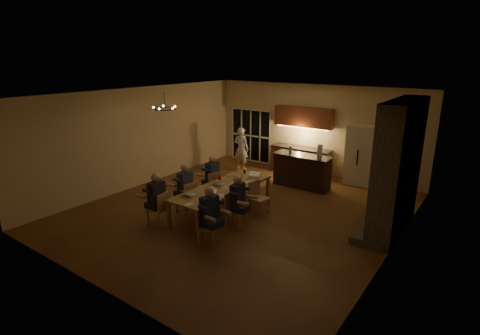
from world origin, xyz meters
name	(u,v)px	position (x,y,z in m)	size (l,w,h in m)	color
floor	(241,210)	(0.00, 0.00, 0.00)	(9.00, 9.00, 0.00)	brown
back_wall	(314,129)	(0.00, 4.52, 1.60)	(8.00, 0.04, 3.20)	beige
left_wall	(141,137)	(-4.02, 0.00, 1.60)	(0.04, 9.00, 3.20)	beige
right_wall	(399,184)	(4.02, 0.00, 1.60)	(0.04, 9.00, 3.20)	beige
ceiling	(241,94)	(0.00, 0.00, 3.22)	(8.00, 9.00, 0.04)	white
french_doors	(251,136)	(-2.70, 4.47, 1.05)	(1.86, 0.08, 2.10)	black
fireplace	(398,168)	(3.70, 1.20, 1.60)	(0.58, 2.50, 3.20)	#6A5D54
kitchenette	(302,141)	(-0.30, 4.20, 1.20)	(2.24, 0.68, 2.40)	maroon
refrigerator	(361,155)	(1.90, 4.15, 1.00)	(0.90, 0.68, 2.00)	beige
dining_table	(223,200)	(-0.33, -0.40, 0.38)	(1.10, 3.21, 0.75)	#B38547
bar_island	(302,171)	(0.46, 2.77, 0.54)	(1.91, 0.68, 1.08)	black
chair_left_near	(158,208)	(-1.19, -1.98, 0.45)	(0.44, 0.44, 0.89)	tan
chair_left_mid	(186,197)	(-1.16, -0.98, 0.45)	(0.44, 0.44, 0.89)	tan
chair_left_far	(211,185)	(-1.22, 0.17, 0.45)	(0.44, 0.44, 0.89)	tan
chair_right_near	(209,226)	(0.54, -2.02, 0.45)	(0.44, 0.44, 0.89)	tan
chair_right_mid	(236,210)	(0.48, -0.89, 0.45)	(0.44, 0.44, 0.89)	tan
chair_right_far	(259,198)	(0.51, 0.13, 0.45)	(0.44, 0.44, 0.89)	tan
person_left_near	(157,199)	(-1.19, -1.98, 0.69)	(0.60, 0.60, 1.38)	#24262F
person_right_near	(210,215)	(0.52, -1.97, 0.69)	(0.60, 0.60, 1.38)	#1E334B
person_left_mid	(185,188)	(-1.22, -0.92, 0.69)	(0.60, 0.60, 1.38)	#3C4247
person_right_mid	(238,201)	(0.53, -0.91, 0.69)	(0.60, 0.60, 1.38)	#24262F
person_left_far	(212,177)	(-1.20, 0.21, 0.69)	(0.60, 0.60, 1.38)	#1E334B
standing_person	(241,149)	(-2.30, 3.24, 0.81)	(0.59, 0.39, 1.62)	silver
chandelier	(165,109)	(-2.06, -0.73, 2.75)	(0.64, 0.64, 0.03)	black
laptop_a	(189,191)	(-0.62, -1.40, 0.86)	(0.32, 0.28, 0.23)	silver
laptop_b	(209,193)	(-0.12, -1.23, 0.86)	(0.32, 0.28, 0.23)	silver
laptop_c	(219,181)	(-0.53, -0.32, 0.86)	(0.32, 0.28, 0.23)	silver
laptop_d	(229,186)	(-0.03, -0.51, 0.86)	(0.32, 0.28, 0.23)	silver
laptop_e	(239,172)	(-0.56, 0.67, 0.86)	(0.32, 0.28, 0.23)	silver
laptop_f	(253,175)	(-0.04, 0.63, 0.86)	(0.32, 0.28, 0.23)	silver
mug_front	(212,189)	(-0.38, -0.79, 0.80)	(0.07, 0.07, 0.10)	white
mug_mid	(238,180)	(-0.24, 0.16, 0.80)	(0.07, 0.07, 0.10)	white
mug_back	(229,176)	(-0.67, 0.32, 0.80)	(0.08, 0.08, 0.10)	white
redcup_near	(203,202)	(0.05, -1.63, 0.81)	(0.09, 0.09, 0.12)	red
redcup_mid	(220,178)	(-0.78, 0.02, 0.81)	(0.08, 0.08, 0.12)	red
redcup_far	(256,173)	(-0.16, 1.01, 0.81)	(0.08, 0.08, 0.12)	red
can_silver	(209,192)	(-0.25, -1.08, 0.81)	(0.06, 0.06, 0.12)	#B2B2B7
can_cola	(245,171)	(-0.54, 0.92, 0.81)	(0.07, 0.07, 0.12)	#3F0F0C
plate_near	(220,196)	(0.06, -1.01, 0.76)	(0.28, 0.28, 0.02)	white
plate_left	(191,194)	(-0.62, -1.36, 0.76)	(0.24, 0.24, 0.02)	white
plate_far	(249,182)	(0.05, 0.30, 0.76)	(0.25, 0.25, 0.02)	white
notepad	(189,205)	(-0.19, -1.89, 0.76)	(0.16, 0.22, 0.01)	white
bar_bottle	(290,149)	(-0.02, 2.82, 1.20)	(0.09, 0.09, 0.24)	#99999E
bar_blender	(320,151)	(1.01, 2.83, 1.28)	(0.13, 0.13, 0.40)	silver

